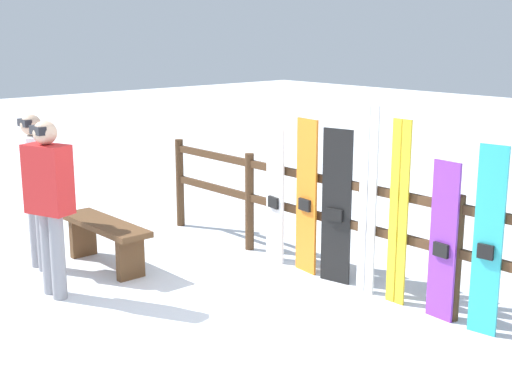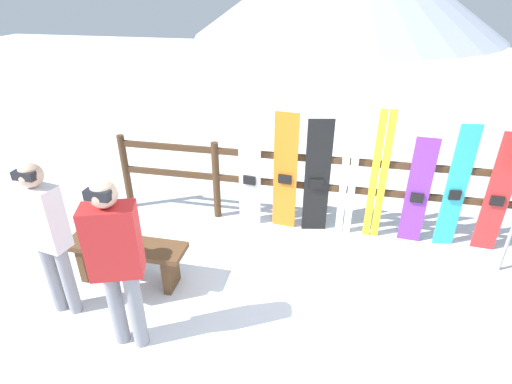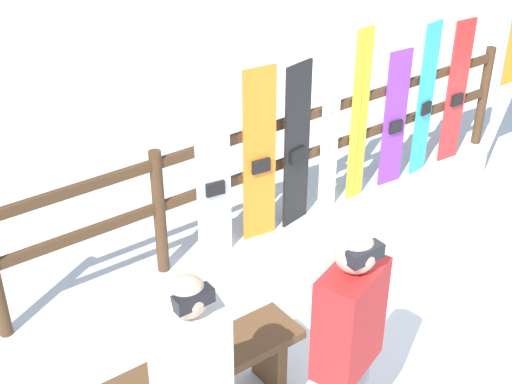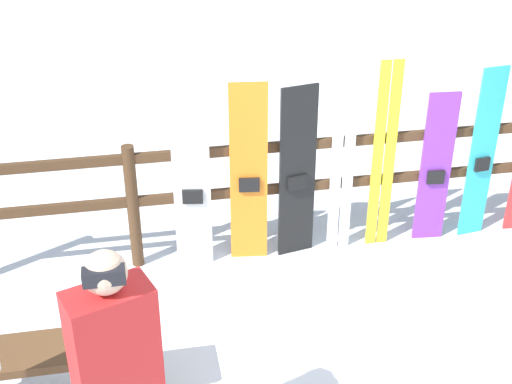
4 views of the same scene
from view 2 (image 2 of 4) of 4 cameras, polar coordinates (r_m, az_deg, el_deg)
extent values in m
plane|color=white|center=(4.22, 6.08, -16.69)|extent=(40.00, 40.00, 0.00)
cylinder|color=#4C331E|center=(5.95, -18.07, 2.70)|extent=(0.10, 0.10, 1.10)
cylinder|color=#4C331E|center=(5.44, -5.70, 1.60)|extent=(0.10, 0.10, 1.10)
cylinder|color=#4C331E|center=(5.22, 8.41, 0.25)|extent=(0.10, 0.10, 1.10)
cylinder|color=#4C331E|center=(5.34, 22.78, -1.14)|extent=(0.10, 0.10, 1.10)
cube|color=#4C331E|center=(5.20, 8.45, 0.79)|extent=(5.33, 0.05, 0.08)
cube|color=#4C331E|center=(5.03, 8.76, 4.70)|extent=(5.33, 0.05, 0.08)
cube|color=brown|center=(4.49, -18.16, -7.38)|extent=(1.30, 0.36, 0.06)
cube|color=brown|center=(4.87, -22.80, -8.82)|extent=(0.08, 0.29, 0.43)
cube|color=brown|center=(4.44, -12.08, -10.92)|extent=(0.08, 0.29, 0.43)
cylinder|color=gray|center=(3.88, -19.29, -15.21)|extent=(0.13, 0.13, 0.80)
cylinder|color=gray|center=(3.80, -16.73, -15.83)|extent=(0.13, 0.13, 0.80)
cube|color=red|center=(3.40, -19.79, -6.63)|extent=(0.47, 0.36, 0.63)
sphere|color=#D8B293|center=(3.19, -21.01, -0.30)|extent=(0.22, 0.22, 0.22)
cube|color=black|center=(3.13, -21.69, -0.41)|extent=(0.20, 0.08, 0.08)
cylinder|color=gray|center=(4.45, -27.00, -10.85)|extent=(0.12, 0.12, 0.78)
cylinder|color=gray|center=(4.35, -25.23, -11.30)|extent=(0.12, 0.12, 0.78)
cube|color=white|center=(4.03, -28.18, -3.22)|extent=(0.40, 0.27, 0.62)
sphere|color=#D8B293|center=(3.86, -29.55, 2.09)|extent=(0.21, 0.21, 0.21)
cube|color=black|center=(3.80, -30.23, 2.04)|extent=(0.19, 0.07, 0.07)
cube|color=white|center=(5.20, -0.90, 2.53)|extent=(0.30, 0.07, 1.44)
cube|color=black|center=(5.21, -0.96, 1.69)|extent=(0.17, 0.05, 0.12)
cube|color=orange|center=(5.09, 4.20, 2.76)|extent=(0.31, 0.06, 1.58)
cube|color=black|center=(5.10, 4.13, 1.83)|extent=(0.17, 0.05, 0.12)
cube|color=black|center=(5.08, 8.74, 2.05)|extent=(0.32, 0.09, 1.53)
cube|color=black|center=(5.09, 8.65, 1.14)|extent=(0.18, 0.06, 0.12)
cube|color=white|center=(5.02, 12.59, 3.00)|extent=(0.09, 0.02, 1.78)
cube|color=white|center=(5.03, 13.79, 2.88)|extent=(0.09, 0.02, 1.78)
cube|color=yellow|center=(5.07, 16.54, 2.12)|extent=(0.09, 0.02, 1.69)
cube|color=yellow|center=(5.08, 17.72, 2.00)|extent=(0.09, 0.02, 1.69)
cube|color=purple|center=(5.21, 22.10, 0.02)|extent=(0.27, 0.04, 1.39)
cube|color=black|center=(5.22, 22.00, -0.79)|extent=(0.15, 0.04, 0.12)
cube|color=#2DBFCC|center=(5.27, 26.67, 0.49)|extent=(0.24, 0.06, 1.57)
cube|color=black|center=(5.28, 26.55, -0.40)|extent=(0.14, 0.05, 0.12)
cube|color=red|center=(5.43, 31.32, -0.28)|extent=(0.27, 0.04, 1.51)
cube|color=black|center=(5.43, 31.20, -1.12)|extent=(0.15, 0.04, 0.12)
camera|label=1|loc=(4.36, 102.74, -13.91)|focal=50.00mm
camera|label=3|loc=(3.80, -79.45, 16.01)|focal=50.00mm
camera|label=4|loc=(1.62, -103.56, 14.02)|focal=50.00mm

